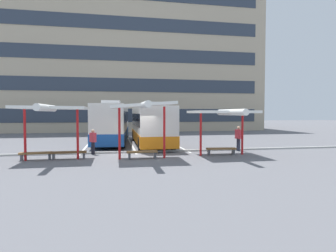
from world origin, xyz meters
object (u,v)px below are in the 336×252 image
(bench_2, at_px, (142,153))
(bench_3, at_px, (221,150))
(waiting_shelter_0, at_px, (50,109))
(waiting_shelter_1, at_px, (143,107))
(coach_bus_1, at_px, (151,125))
(waiting_shelter_2, at_px, (224,113))
(coach_bus_0, at_px, (113,123))
(waiting_passenger_1, at_px, (93,140))
(bench_1, at_px, (69,153))
(bench_0, at_px, (36,154))
(waiting_passenger_0, at_px, (239,136))

(bench_2, height_order, bench_3, same)
(bench_2, bearing_deg, waiting_shelter_0, 177.48)
(waiting_shelter_0, distance_m, waiting_shelter_1, 5.13)
(coach_bus_1, distance_m, waiting_shelter_1, 7.89)
(waiting_shelter_2, bearing_deg, coach_bus_0, 124.97)
(coach_bus_0, relative_size, bench_2, 6.95)
(coach_bus_0, height_order, waiting_shelter_1, coach_bus_0)
(waiting_passenger_1, bearing_deg, waiting_shelter_0, -135.60)
(waiting_shelter_0, relative_size, waiting_shelter_2, 0.90)
(waiting_shelter_2, relative_size, bench_3, 2.58)
(waiting_passenger_1, bearing_deg, coach_bus_1, 48.81)
(coach_bus_1, relative_size, bench_3, 5.63)
(bench_1, relative_size, bench_3, 1.03)
(coach_bus_1, xyz_separation_m, waiting_shelter_2, (3.69, -7.13, 1.06))
(coach_bus_1, xyz_separation_m, bench_0, (-7.42, -6.72, -1.29))
(coach_bus_0, height_order, bench_2, coach_bus_0)
(coach_bus_0, height_order, bench_0, coach_bus_0)
(waiting_shelter_1, xyz_separation_m, waiting_shelter_2, (5.11, 0.50, -0.36))
(bench_0, relative_size, bench_2, 0.99)
(bench_1, xyz_separation_m, waiting_passenger_0, (11.20, 1.54, 0.68))
(bench_1, bearing_deg, waiting_passenger_0, 7.81)
(waiting_passenger_1, bearing_deg, bench_0, -150.65)
(waiting_shelter_2, bearing_deg, bench_3, 90.00)
(bench_2, bearing_deg, bench_3, 6.56)
(waiting_passenger_1, bearing_deg, bench_2, -37.96)
(coach_bus_1, xyz_separation_m, waiting_shelter_0, (-6.52, -7.10, 1.26))
(bench_0, xyz_separation_m, waiting_shelter_1, (6.00, -0.91, 2.71))
(bench_2, distance_m, waiting_passenger_0, 7.36)
(coach_bus_1, xyz_separation_m, waiting_shelter_1, (-1.42, -7.63, 1.42))
(bench_2, bearing_deg, coach_bus_1, 79.02)
(bench_2, distance_m, waiting_shelter_2, 5.62)
(coach_bus_0, xyz_separation_m, bench_0, (-4.25, -9.40, -1.38))
(bench_3, distance_m, waiting_passenger_0, 2.55)
(coach_bus_1, relative_size, waiting_shelter_1, 2.33)
(waiting_shelter_1, bearing_deg, coach_bus_1, 79.45)
(coach_bus_0, height_order, waiting_shelter_2, coach_bus_0)
(coach_bus_1, relative_size, bench_2, 5.98)
(bench_0, relative_size, bench_1, 0.90)
(bench_1, bearing_deg, waiting_shelter_1, -12.34)
(coach_bus_0, distance_m, waiting_shelter_0, 10.41)
(bench_2, xyz_separation_m, waiting_passenger_0, (7.00, 2.15, 0.68))
(waiting_passenger_0, height_order, waiting_passenger_1, waiting_passenger_0)
(waiting_shelter_2, xyz_separation_m, bench_3, (0.00, 0.39, -2.34))
(waiting_shelter_0, xyz_separation_m, bench_2, (5.10, -0.22, -2.55))
(bench_0, height_order, waiting_passenger_0, waiting_passenger_0)
(waiting_shelter_2, height_order, waiting_passenger_1, waiting_shelter_2)
(waiting_shelter_1, height_order, bench_2, waiting_shelter_1)
(bench_0, distance_m, waiting_passenger_0, 13.11)
(coach_bus_1, xyz_separation_m, bench_2, (-1.42, -7.33, -1.29))
(bench_2, relative_size, bench_3, 0.94)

